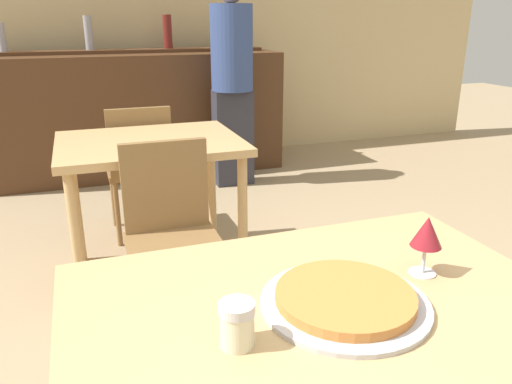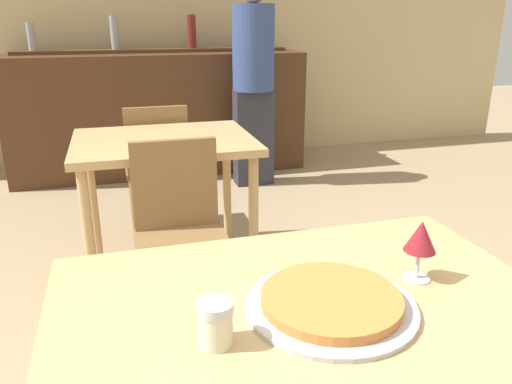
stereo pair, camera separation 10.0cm
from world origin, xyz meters
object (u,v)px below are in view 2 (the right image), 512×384
Objects in this scene: wine_glass at (421,238)px; person_standing at (253,77)px; pizza_tray at (331,302)px; cheese_shaker at (216,323)px; chair_far_side_back at (157,161)px; chair_far_side_front at (180,225)px.

person_standing is at bearing 82.32° from wine_glass.
pizza_tray is 0.29m from cheese_shaker.
cheese_shaker is at bearing -106.83° from person_standing.
wine_glass is at bearing 102.46° from chair_far_side_back.
chair_far_side_front reaches higher than pizza_tray.
chair_far_side_back reaches higher than pizza_tray.
chair_far_side_back is 0.52× the size of person_standing.
chair_far_side_back is at bearing -135.08° from person_standing.
cheese_shaker is at bearing -168.09° from pizza_tray.
wine_glass is at bearing 13.90° from pizza_tray.
chair_far_side_front is 2.19m from person_standing.
pizza_tray is at bearing 11.91° from cheese_shaker.
chair_far_side_front is 1.17m from pizza_tray.
wine_glass reaches higher than pizza_tray.
person_standing reaches higher than cheese_shaker.
wine_glass is (0.55, 0.12, 0.06)m from cheese_shaker.
person_standing is at bearing 73.17° from cheese_shaker.
cheese_shaker is (-0.07, -1.19, 0.28)m from chair_far_side_front.
chair_far_side_back is 5.46× the size of wine_glass.
cheese_shaker is 0.06× the size of person_standing.
person_standing is at bearing 65.82° from chair_far_side_front.
person_standing is (0.88, 1.97, 0.40)m from chair_far_side_front.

